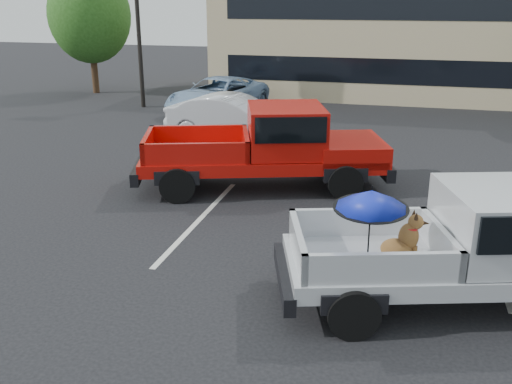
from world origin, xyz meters
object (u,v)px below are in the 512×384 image
at_px(tree_left, 90,16).
at_px(blue_suv, 218,95).
at_px(tree_back, 512,1).
at_px(silver_pickup, 482,241).
at_px(silver_sedan, 234,118).
at_px(red_pickup, 278,144).

xyz_separation_m(tree_left, blue_suv, (7.57, -3.34, -3.01)).
bearing_deg(tree_back, silver_pickup, -98.30).
xyz_separation_m(silver_pickup, blue_suv, (-8.89, 13.90, -0.33)).
relative_size(silver_pickup, silver_sedan, 1.31).
bearing_deg(blue_suv, silver_sedan, -49.63).
bearing_deg(silver_pickup, blue_suv, 105.68).
relative_size(silver_pickup, red_pickup, 0.91).
bearing_deg(silver_pickup, tree_back, 64.79).
distance_m(tree_left, silver_sedan, 12.81).
relative_size(tree_back, red_pickup, 1.07).
xyz_separation_m(tree_back, silver_sedan, (-10.35, -14.88, -3.66)).
xyz_separation_m(tree_left, red_pickup, (12.16, -12.37, -2.60)).
bearing_deg(red_pickup, silver_pickup, -66.38).
bearing_deg(tree_back, tree_left, -160.71).
relative_size(tree_left, tree_back, 0.85).
bearing_deg(silver_sedan, red_pickup, -141.84).
bearing_deg(tree_left, silver_pickup, -46.32).
height_order(silver_pickup, silver_sedan, silver_pickup).
height_order(tree_back, red_pickup, tree_back).
height_order(tree_back, blue_suv, tree_back).
bearing_deg(red_pickup, tree_left, 116.64).
height_order(silver_pickup, red_pickup, red_pickup).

